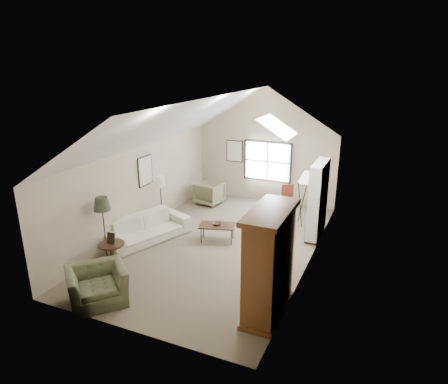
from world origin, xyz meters
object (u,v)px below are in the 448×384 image
at_px(armchair_near, 97,285).
at_px(side_table, 113,255).
at_px(sofa, 146,228).
at_px(side_chair, 287,201).
at_px(armoire, 269,263).
at_px(armchair_far, 210,193).
at_px(coffee_table, 217,233).

relative_size(armchair_near, side_table, 1.88).
bearing_deg(sofa, side_chair, -21.19).
distance_m(armoire, armchair_far, 6.53).
bearing_deg(coffee_table, armoire, -48.35).
height_order(armchair_near, coffee_table, armchair_near).
bearing_deg(armchair_near, armchair_far, 45.34).
height_order(armoire, armchair_near, armoire).
bearing_deg(side_table, armoire, -3.51).
bearing_deg(armchair_near, armoire, -30.91).
xyz_separation_m(sofa, coffee_table, (1.85, 0.72, -0.11)).
relative_size(armchair_far, coffee_table, 0.88).
bearing_deg(side_chair, armchair_far, 161.33).
height_order(sofa, armchair_near, armchair_near).
xyz_separation_m(armchair_near, coffee_table, (1.08, 3.65, -0.13)).
bearing_deg(side_chair, side_table, -139.73).
height_order(sofa, side_table, sofa).
height_order(armoire, coffee_table, armoire).
relative_size(sofa, side_table, 3.99).
xyz_separation_m(armoire, side_table, (-4.03, 0.25, -0.79)).
distance_m(side_table, side_chair, 5.84).
distance_m(armchair_near, side_chair, 6.75).
distance_m(armchair_far, coffee_table, 3.09).
distance_m(armchair_near, armchair_far, 6.34).
xyz_separation_m(armoire, side_chair, (-1.02, 5.25, -0.60)).
relative_size(armoire, coffee_table, 2.25).
relative_size(armchair_far, side_chair, 0.86).
bearing_deg(armchair_near, coffee_table, 24.85).
height_order(armoire, armchair_far, armoire).
xyz_separation_m(coffee_table, side_chair, (1.26, 2.68, 0.25)).
height_order(armchair_near, armchair_far, armchair_far).
relative_size(armchair_near, side_chair, 1.16).
distance_m(sofa, armchair_near, 3.02).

